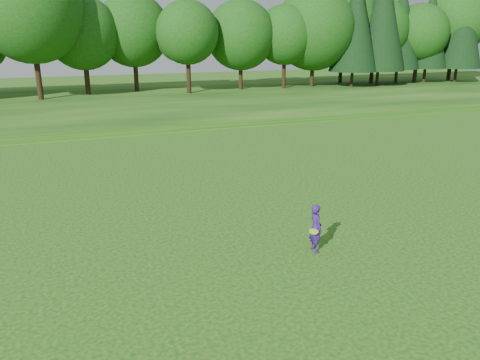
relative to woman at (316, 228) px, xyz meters
name	(u,v)px	position (x,y,z in m)	size (l,w,h in m)	color
ground	(198,262)	(-3.67, 0.57, -0.78)	(140.00, 140.00, 0.00)	#0E440D
berm	(98,103)	(-3.67, 34.57, -0.48)	(130.00, 30.00, 0.60)	#0E440D
walking_path	(116,134)	(-3.67, 20.57, -0.76)	(130.00, 1.60, 0.04)	gray
treeline	(87,18)	(-3.67, 38.57, 7.32)	(104.00, 7.00, 15.00)	#133F0E
woman	(316,228)	(0.00, 0.00, 0.00)	(0.52, 0.63, 1.56)	navy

